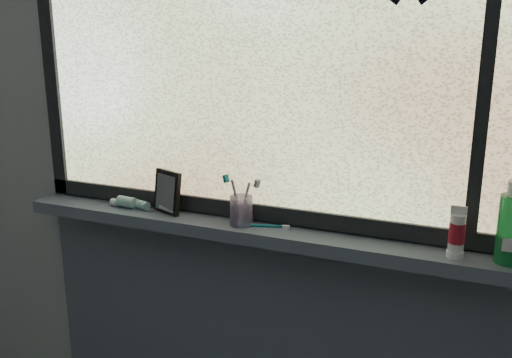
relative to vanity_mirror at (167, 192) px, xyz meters
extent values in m
cube|color=#9EA3A8|center=(0.32, 0.07, 0.16)|extent=(3.00, 0.01, 2.50)
cube|color=#4C5566|center=(0.32, -0.01, -0.09)|extent=(1.62, 0.14, 0.04)
cube|color=silver|center=(0.32, 0.04, 0.44)|extent=(1.50, 0.01, 1.00)
cube|color=black|center=(0.32, 0.04, -0.04)|extent=(1.60, 0.03, 0.05)
cube|color=black|center=(-0.46, 0.04, 0.44)|extent=(0.05, 0.03, 1.10)
cube|color=black|center=(0.92, 0.04, 0.44)|extent=(0.03, 0.03, 1.00)
cube|color=black|center=(0.00, 0.00, 0.00)|extent=(0.12, 0.09, 0.14)
cylinder|color=#B196C6|center=(0.27, -0.02, -0.02)|extent=(0.09, 0.09, 0.09)
cylinder|color=green|center=(1.01, -0.01, 0.04)|extent=(0.09, 0.09, 0.18)
cylinder|color=silver|center=(0.89, -0.03, 0.01)|extent=(0.04, 0.04, 0.10)
camera|label=1|loc=(0.94, -1.51, 0.52)|focal=40.00mm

